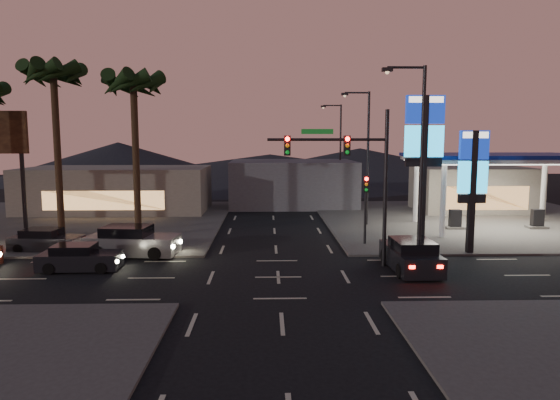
{
  "coord_description": "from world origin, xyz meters",
  "views": [
    {
      "loc": [
        -0.52,
        -23.05,
        6.53
      ],
      "look_at": [
        0.23,
        5.73,
        3.0
      ],
      "focal_mm": 32.0,
      "sensor_mm": 36.0,
      "label": 1
    }
  ],
  "objects_px": {
    "pylon_sign_tall": "(424,141)",
    "car_lane_b_front": "(132,242)",
    "car_lane_a_front": "(79,258)",
    "suv_station": "(411,256)",
    "pylon_sign_short": "(473,173)",
    "gas_station": "(499,160)",
    "car_lane_b_mid": "(46,241)",
    "traffic_signal_mast": "(352,165)"
  },
  "relations": [
    {
      "from": "traffic_signal_mast",
      "to": "car_lane_a_front",
      "type": "distance_m",
      "value": 14.46
    },
    {
      "from": "car_lane_b_front",
      "to": "car_lane_b_mid",
      "type": "xyz_separation_m",
      "value": [
        -5.3,
        1.16,
        -0.16
      ]
    },
    {
      "from": "car_lane_a_front",
      "to": "car_lane_b_front",
      "type": "distance_m",
      "value": 3.61
    },
    {
      "from": "pylon_sign_short",
      "to": "suv_station",
      "type": "relative_size",
      "value": 1.45
    },
    {
      "from": "gas_station",
      "to": "car_lane_b_front",
      "type": "relative_size",
      "value": 2.29
    },
    {
      "from": "pylon_sign_short",
      "to": "car_lane_b_mid",
      "type": "relative_size",
      "value": 1.66
    },
    {
      "from": "traffic_signal_mast",
      "to": "car_lane_b_mid",
      "type": "bearing_deg",
      "value": 167.34
    },
    {
      "from": "pylon_sign_tall",
      "to": "car_lane_a_front",
      "type": "bearing_deg",
      "value": -167.94
    },
    {
      "from": "pylon_sign_short",
      "to": "traffic_signal_mast",
      "type": "bearing_deg",
      "value": -160.87
    },
    {
      "from": "traffic_signal_mast",
      "to": "car_lane_b_front",
      "type": "height_order",
      "value": "traffic_signal_mast"
    },
    {
      "from": "car_lane_a_front",
      "to": "pylon_sign_short",
      "type": "bearing_deg",
      "value": 7.99
    },
    {
      "from": "car_lane_b_mid",
      "to": "suv_station",
      "type": "distance_m",
      "value": 20.65
    },
    {
      "from": "car_lane_b_front",
      "to": "car_lane_a_front",
      "type": "bearing_deg",
      "value": -119.69
    },
    {
      "from": "car_lane_b_mid",
      "to": "pylon_sign_tall",
      "type": "bearing_deg",
      "value": -0.93
    },
    {
      "from": "pylon_sign_short",
      "to": "car_lane_a_front",
      "type": "relative_size",
      "value": 1.72
    },
    {
      "from": "pylon_sign_tall",
      "to": "car_lane_b_mid",
      "type": "height_order",
      "value": "pylon_sign_tall"
    },
    {
      "from": "pylon_sign_tall",
      "to": "car_lane_a_front",
      "type": "height_order",
      "value": "pylon_sign_tall"
    },
    {
      "from": "traffic_signal_mast",
      "to": "car_lane_a_front",
      "type": "xyz_separation_m",
      "value": [
        -13.7,
        -0.43,
        -4.62
      ]
    },
    {
      "from": "pylon_sign_tall",
      "to": "pylon_sign_short",
      "type": "height_order",
      "value": "pylon_sign_tall"
    },
    {
      "from": "pylon_sign_short",
      "to": "car_lane_b_front",
      "type": "relative_size",
      "value": 1.31
    },
    {
      "from": "gas_station",
      "to": "traffic_signal_mast",
      "type": "relative_size",
      "value": 1.53
    },
    {
      "from": "car_lane_a_front",
      "to": "suv_station",
      "type": "bearing_deg",
      "value": -1.4
    },
    {
      "from": "car_lane_b_mid",
      "to": "suv_station",
      "type": "bearing_deg",
      "value": -13.15
    },
    {
      "from": "pylon_sign_tall",
      "to": "traffic_signal_mast",
      "type": "distance_m",
      "value": 6.02
    },
    {
      "from": "gas_station",
      "to": "pylon_sign_tall",
      "type": "xyz_separation_m",
      "value": [
        -7.5,
        -6.5,
        1.31
      ]
    },
    {
      "from": "car_lane_b_front",
      "to": "pylon_sign_short",
      "type": "bearing_deg",
      "value": -0.58
    },
    {
      "from": "traffic_signal_mast",
      "to": "car_lane_b_mid",
      "type": "xyz_separation_m",
      "value": [
        -17.21,
        3.87,
        -4.61
      ]
    },
    {
      "from": "car_lane_a_front",
      "to": "car_lane_b_mid",
      "type": "relative_size",
      "value": 0.96
    },
    {
      "from": "car_lane_b_mid",
      "to": "suv_station",
      "type": "height_order",
      "value": "suv_station"
    },
    {
      "from": "gas_station",
      "to": "pylon_sign_tall",
      "type": "distance_m",
      "value": 10.01
    },
    {
      "from": "gas_station",
      "to": "traffic_signal_mast",
      "type": "xyz_separation_m",
      "value": [
        -12.24,
        -10.01,
        0.15
      ]
    },
    {
      "from": "pylon_sign_tall",
      "to": "car_lane_b_front",
      "type": "bearing_deg",
      "value": -177.23
    },
    {
      "from": "pylon_sign_short",
      "to": "traffic_signal_mast",
      "type": "height_order",
      "value": "traffic_signal_mast"
    },
    {
      "from": "pylon_sign_tall",
      "to": "car_lane_b_front",
      "type": "xyz_separation_m",
      "value": [
        -16.65,
        -0.81,
        -5.61
      ]
    },
    {
      "from": "suv_station",
      "to": "car_lane_a_front",
      "type": "bearing_deg",
      "value": 178.6
    },
    {
      "from": "gas_station",
      "to": "pylon_sign_short",
      "type": "distance_m",
      "value": 9.02
    },
    {
      "from": "traffic_signal_mast",
      "to": "car_lane_b_front",
      "type": "relative_size",
      "value": 1.5
    },
    {
      "from": "pylon_sign_short",
      "to": "car_lane_b_mid",
      "type": "bearing_deg",
      "value": 176.83
    },
    {
      "from": "pylon_sign_tall",
      "to": "suv_station",
      "type": "distance_m",
      "value": 7.37
    },
    {
      "from": "gas_station",
      "to": "traffic_signal_mast",
      "type": "bearing_deg",
      "value": -140.72
    },
    {
      "from": "gas_station",
      "to": "pylon_sign_tall",
      "type": "relative_size",
      "value": 1.36
    },
    {
      "from": "gas_station",
      "to": "suv_station",
      "type": "distance_m",
      "value": 14.96
    }
  ]
}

